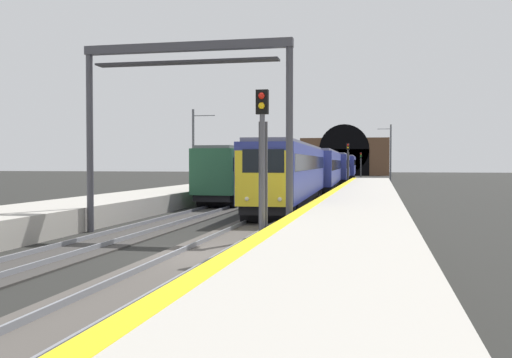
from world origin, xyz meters
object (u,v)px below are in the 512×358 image
object	(u,v)px
overhead_signal_gantry	(186,91)
train_adjacent_platform	(271,169)
railway_signal_far	(361,162)
railway_signal_near	(262,159)
railway_signal_mid	(348,162)
catenary_mast_near	(390,153)
catenary_mast_far	(194,150)
train_main_approaching	(332,168)

from	to	relation	value
overhead_signal_gantry	train_adjacent_platform	bearing A→B (deg)	4.11
railway_signal_far	railway_signal_near	bearing A→B (deg)	0.00
railway_signal_mid	overhead_signal_gantry	xyz separation A→B (m)	(-45.17, 4.14, 2.82)
overhead_signal_gantry	catenary_mast_near	distance (m)	61.52
catenary_mast_near	catenary_mast_far	size ratio (longest dim) A/B	1.04
railway_signal_far	overhead_signal_gantry	xyz separation A→B (m)	(-92.81, 4.14, 2.86)
train_main_approaching	railway_signal_near	world-z (taller)	railway_signal_near
railway_signal_near	catenary_mast_far	distance (m)	36.71
train_main_approaching	railway_signal_far	distance (m)	47.05
train_main_approaching	catenary_mast_far	size ratio (longest dim) A/B	10.85
railway_signal_mid	railway_signal_far	bearing A→B (deg)	-180.00
train_adjacent_platform	railway_signal_far	size ratio (longest dim) A/B	7.96
overhead_signal_gantry	railway_signal_mid	bearing A→B (deg)	-5.23
railway_signal_far	catenary_mast_far	xyz separation A→B (m)	(-63.52, 13.27, 1.07)
train_main_approaching	railway_signal_far	bearing A→B (deg)	176.07
train_main_approaching	railway_signal_mid	bearing A→B (deg)	70.06
railway_signal_mid	catenary_mast_near	distance (m)	16.47
overhead_signal_gantry	catenary_mast_far	distance (m)	30.73
train_adjacent_platform	catenary_mast_far	xyz separation A→B (m)	(-1.92, 6.89, 1.75)
railway_signal_mid	train_main_approaching	bearing A→B (deg)	-108.32
train_main_approaching	train_adjacent_platform	xyz separation A→B (m)	(-14.59, 4.49, -0.05)
overhead_signal_gantry	catenary_mast_far	bearing A→B (deg)	17.33
train_adjacent_platform	catenary_mast_far	bearing A→B (deg)	106.82
train_main_approaching	catenary_mast_near	world-z (taller)	catenary_mast_near
train_adjacent_platform	catenary_mast_near	bearing A→B (deg)	-19.77
train_adjacent_platform	catenary_mast_near	size ratio (longest dim) A/B	4.73
railway_signal_far	catenary_mast_near	xyz separation A→B (m)	(-32.00, -5.01, 1.22)
railway_signal_near	train_adjacent_platform	bearing A→B (deg)	-169.99
train_main_approaching	catenary_mast_near	xyz separation A→B (m)	(15.01, -6.90, 1.85)
railway_signal_near	railway_signal_far	bearing A→B (deg)	-180.00
catenary_mast_near	catenary_mast_far	distance (m)	36.44
overhead_signal_gantry	railway_signal_far	bearing A→B (deg)	-2.55
railway_signal_mid	catenary_mast_far	size ratio (longest dim) A/B	0.65
train_adjacent_platform	overhead_signal_gantry	distance (m)	31.48
train_adjacent_platform	railway_signal_near	bearing A→B (deg)	-168.72
railway_signal_near	catenary_mast_far	bearing A→B (deg)	-158.80
railway_signal_near	catenary_mast_near	distance (m)	65.94
railway_signal_near	catenary_mast_near	world-z (taller)	catenary_mast_near
catenary_mast_near	railway_signal_mid	bearing A→B (deg)	162.24
catenary_mast_near	train_adjacent_platform	bearing A→B (deg)	158.96
train_main_approaching	catenary_mast_near	size ratio (longest dim) A/B	10.41
railway_signal_mid	overhead_signal_gantry	size ratio (longest dim) A/B	0.58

